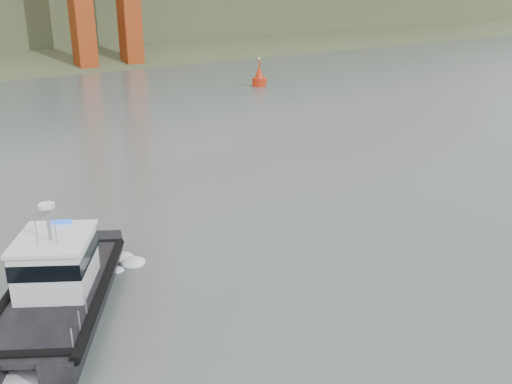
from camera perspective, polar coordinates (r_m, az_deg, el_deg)
ground at (r=25.26m, az=9.17°, el=-10.20°), size 400.00×400.00×0.00m
patrol_boat at (r=24.76m, az=-19.33°, el=-8.62°), size 8.49×10.27×4.82m
nav_buoy at (r=77.56m, az=0.33°, el=11.32°), size 1.92×1.92×4.01m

